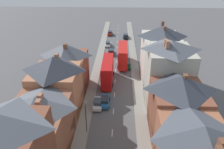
# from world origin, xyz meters

# --- Properties ---
(pavement_left) EXTENTS (2.20, 104.00, 0.14)m
(pavement_left) POSITION_xyz_m (-5.10, 38.00, 0.07)
(pavement_left) COLOR gray
(pavement_left) RESTS_ON ground
(pavement_right) EXTENTS (2.20, 104.00, 0.14)m
(pavement_right) POSITION_xyz_m (5.10, 38.00, 0.07)
(pavement_right) COLOR gray
(pavement_right) RESTS_ON ground
(centre_line_dashes) EXTENTS (0.14, 97.80, 0.01)m
(centre_line_dashes) POSITION_xyz_m (0.00, 36.00, 0.01)
(centre_line_dashes) COLOR silver
(centre_line_dashes) RESTS_ON ground
(terrace_row_left) EXTENTS (8.00, 43.88, 13.68)m
(terrace_row_left) POSITION_xyz_m (-10.18, 7.62, 5.77)
(terrace_row_left) COLOR silver
(terrace_row_left) RESTS_ON ground
(terrace_row_right) EXTENTS (8.00, 47.83, 13.66)m
(terrace_row_right) POSITION_xyz_m (10.18, 13.46, 5.82)
(terrace_row_right) COLOR brown
(terrace_row_right) RESTS_ON ground
(double_decker_bus_lead) EXTENTS (2.74, 10.80, 5.30)m
(double_decker_bus_lead) POSITION_xyz_m (1.79, 40.14, 2.82)
(double_decker_bus_lead) COLOR red
(double_decker_bus_lead) RESTS_ON ground
(double_decker_bus_mid_street) EXTENTS (2.74, 10.80, 5.30)m
(double_decker_bus_mid_street) POSITION_xyz_m (-1.81, 29.95, 2.82)
(double_decker_bus_mid_street) COLOR red
(double_decker_bus_mid_street) RESTS_ON ground
(car_near_blue) EXTENTS (1.90, 3.87, 1.68)m
(car_near_blue) POSITION_xyz_m (3.10, 37.73, 0.84)
(car_near_blue) COLOR #144728
(car_near_blue) RESTS_ON ground
(car_near_silver) EXTENTS (1.90, 4.25, 1.63)m
(car_near_silver) POSITION_xyz_m (-1.80, 47.69, 0.82)
(car_near_silver) COLOR maroon
(car_near_silver) RESTS_ON ground
(car_parked_left_a) EXTENTS (1.90, 4.23, 1.59)m
(car_parked_left_a) POSITION_xyz_m (-3.10, 19.44, 0.80)
(car_parked_left_a) COLOR silver
(car_parked_left_a) RESTS_ON ground
(car_parked_right_a) EXTENTS (1.90, 4.49, 1.58)m
(car_parked_right_a) POSITION_xyz_m (3.10, 64.48, 0.80)
(car_parked_right_a) COLOR black
(car_parked_right_a) RESTS_ON ground
(car_parked_left_b) EXTENTS (1.90, 4.53, 1.63)m
(car_parked_left_b) POSITION_xyz_m (-1.80, 20.25, 0.82)
(car_parked_left_b) COLOR #236093
(car_parked_left_b) RESTS_ON ground
(car_far_grey) EXTENTS (1.90, 3.98, 1.61)m
(car_far_grey) POSITION_xyz_m (-3.10, 54.93, 0.81)
(car_far_grey) COLOR silver
(car_far_grey) RESTS_ON ground
(car_parked_right_b) EXTENTS (1.90, 4.19, 1.67)m
(car_parked_right_b) POSITION_xyz_m (-3.10, 68.23, 0.84)
(car_parked_right_b) COLOR maroon
(car_parked_right_b) RESTS_ON ground
(street_lamp) EXTENTS (0.20, 1.12, 5.50)m
(street_lamp) POSITION_xyz_m (-4.25, 12.13, 3.24)
(street_lamp) COLOR black
(street_lamp) RESTS_ON ground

